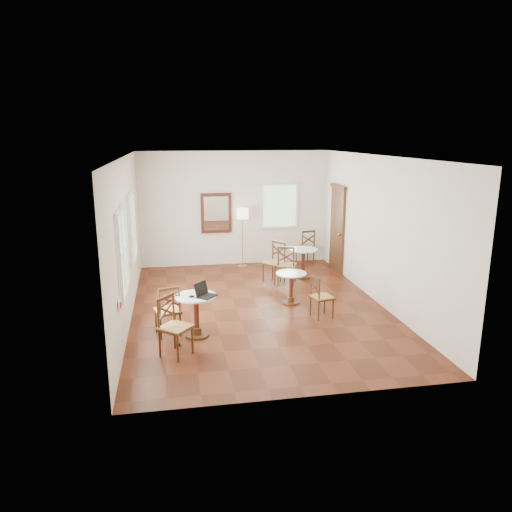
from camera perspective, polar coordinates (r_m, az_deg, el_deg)
The scene contains 17 objects.
ground at distance 9.84m, azimuth 0.31°, elevation -6.08°, with size 7.00×7.00×0.00m, color #501E0D.
room_shell at distance 9.61m, azimuth -0.33°, elevation 5.09°, with size 5.02×7.02×3.01m.
cafe_table_near at distance 8.39m, azimuth -7.05°, elevation -6.47°, with size 0.70×0.70×0.74m.
cafe_table_mid at distance 9.97m, azimuth 4.15°, elevation -3.37°, with size 0.62×0.62×0.66m.
cafe_table_back at distance 11.79m, azimuth 5.58°, elevation -0.46°, with size 0.68×0.68×0.72m.
chair_near_a at distance 8.52m, azimuth -10.35°, elevation -6.33°, with size 0.51×0.51×0.91m.
chair_near_b at distance 7.75m, azimuth -9.61°, elevation -8.21°, with size 0.62×0.62×0.96m.
chair_mid_a at distance 11.21m, azimuth 3.65°, elevation -1.07°, with size 0.56×0.56×0.94m.
chair_mid_b at distance 9.28m, azimuth 7.66°, elevation -4.78°, with size 0.45×0.45×0.82m.
chair_back_a at distance 13.10m, azimuth 5.86°, elevation 1.10°, with size 0.50×0.50×0.93m.
chair_back_b at distance 11.41m, azimuth 2.20°, elevation -0.72°, with size 0.62×0.62×0.96m.
floor_lamp at distance 12.54m, azimuth -1.60°, elevation 4.55°, with size 0.30×0.30×1.55m.
laptop at distance 8.22m, azimuth -6.10°, elevation -4.36°, with size 0.42×0.43×0.23m.
mouse at distance 8.20m, azimuth -7.63°, elevation -4.73°, with size 0.10×0.06×0.04m, color black.
navy_mug at distance 8.30m, azimuth -6.81°, elevation -4.27°, with size 0.13×0.08×0.10m.
water_glass at distance 8.28m, azimuth -7.42°, elevation -4.32°, with size 0.06×0.06×0.10m, color white.
power_adapter at distance 8.24m, azimuth -9.27°, elevation -10.26°, with size 0.10×0.06×0.04m, color black.
Camera 1 is at (-1.66, -9.09, 3.39)m, focal length 33.94 mm.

